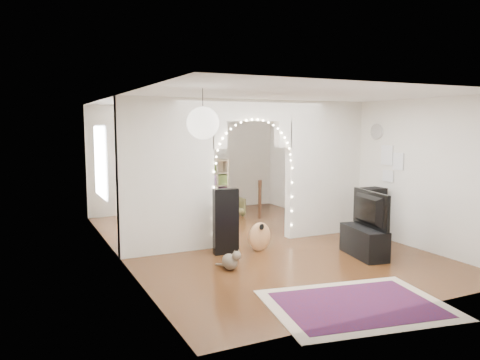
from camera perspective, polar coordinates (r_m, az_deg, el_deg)
name	(u,v)px	position (r m, az deg, el deg)	size (l,w,h in m)	color
floor	(251,242)	(9.04, 1.39, -7.56)	(7.50, 7.50, 0.00)	black
ceiling	(252,99)	(8.77, 1.44, 9.80)	(5.00, 7.50, 0.02)	white
wall_back	(186,159)	(12.25, -6.61, 2.55)	(5.00, 0.02, 2.70)	silver
wall_front	(398,201)	(5.75, 18.71, -2.40)	(5.00, 0.02, 2.70)	silver
wall_left	(117,178)	(7.98, -14.77, 0.19)	(0.02, 7.50, 2.70)	silver
wall_right	(357,167)	(10.18, 14.05, 1.57)	(0.02, 7.50, 2.70)	silver
divider_wall	(252,168)	(8.79, 1.42, 1.48)	(5.00, 0.20, 2.70)	silver
fairy_lights	(255,162)	(8.67, 1.81, 2.23)	(1.64, 0.04, 1.60)	#FFEABF
window	(100,162)	(9.74, -16.65, 2.15)	(0.04, 1.20, 1.40)	white
wall_clock	(377,132)	(9.68, 16.36, 5.69)	(0.31, 0.31, 0.03)	white
picture_frames	(390,163)	(9.41, 17.87, 1.96)	(0.02, 0.50, 0.70)	white
paper_lantern	(203,123)	(5.79, -4.54, 6.93)	(0.40, 0.40, 0.40)	white
ceiling_fan	(211,117)	(10.58, -3.55, 7.63)	(1.10, 1.10, 0.30)	#B3923B
area_rug	(357,305)	(6.17, 14.08, -14.55)	(2.18, 1.65, 0.02)	maroon
guitar_case	(226,222)	(8.10, -1.74, -5.08)	(0.44, 0.15, 1.14)	black
acoustic_guitar	(260,225)	(8.30, 2.42, -5.51)	(0.45, 0.32, 1.08)	#C3824E
tabby_cat	(231,261)	(7.33, -1.16, -9.83)	(0.34, 0.51, 0.34)	brown
floor_speaker	(373,214)	(9.44, 15.89, -4.02)	(0.41, 0.37, 1.02)	black
media_console	(364,242)	(8.29, 14.87, -7.31)	(0.40, 1.00, 0.50)	black
tv	(365,210)	(8.18, 14.99, -3.50)	(1.07, 0.14, 0.62)	black
bookcase	(204,186)	(11.98, -4.46, -0.76)	(1.31, 0.33, 1.35)	beige
dining_table	(186,186)	(12.05, -6.56, -0.71)	(1.21, 0.82, 0.76)	brown
flower_vase	(186,179)	(12.03, -6.57, 0.09)	(0.18, 0.18, 0.19)	white
dining_chair_left	(163,208)	(11.42, -9.32, -3.35)	(0.53, 0.55, 0.50)	brown
dining_chair_right	(233,207)	(11.53, -0.87, -3.27)	(0.49, 0.50, 0.46)	brown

